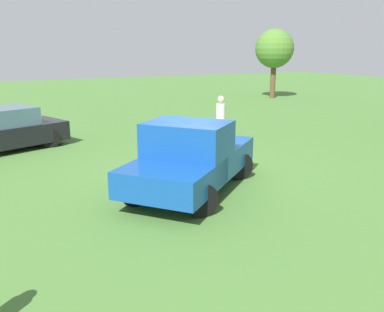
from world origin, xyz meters
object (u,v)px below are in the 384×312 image
(sedan_near, at_px, (0,131))
(tree_back_left, at_px, (274,49))
(pickup_truck, at_px, (190,157))
(person_bystander, at_px, (221,118))

(sedan_near, height_order, tree_back_left, tree_back_left)
(pickup_truck, bearing_deg, sedan_near, 79.68)
(person_bystander, bearing_deg, pickup_truck, 125.09)
(pickup_truck, distance_m, tree_back_left, 21.11)
(sedan_near, bearing_deg, tree_back_left, -176.04)
(pickup_truck, xyz_separation_m, sedan_near, (3.80, -6.87, -0.23))
(tree_back_left, bearing_deg, pickup_truck, 46.09)
(pickup_truck, height_order, sedan_near, pickup_truck)
(person_bystander, relative_size, tree_back_left, 0.38)
(person_bystander, bearing_deg, sedan_near, 52.47)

